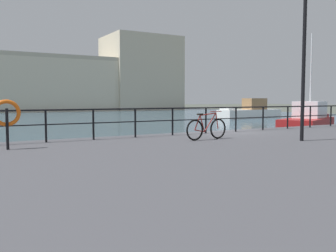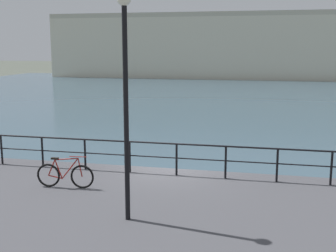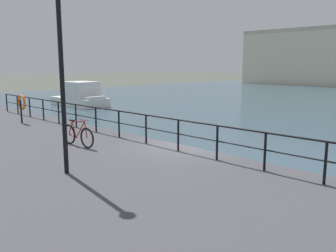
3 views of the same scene
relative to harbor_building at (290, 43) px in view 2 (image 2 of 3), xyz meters
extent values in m
plane|color=#4C5147|center=(-6.87, -56.68, -5.50)|extent=(240.00, 240.00, 0.00)
cube|color=#385160|center=(-6.87, -26.48, -5.50)|extent=(80.00, 60.00, 0.01)
cube|color=beige|center=(-6.87, 0.02, -0.85)|extent=(61.53, 10.67, 9.31)
cube|color=#B1A993|center=(-6.87, -5.02, 4.16)|extent=(61.53, 0.60, 0.70)
cylinder|color=black|center=(-12.83, -57.43, -4.12)|extent=(0.07, 0.07, 1.05)
cylinder|color=black|center=(-11.23, -57.43, -4.12)|extent=(0.07, 0.07, 1.05)
cylinder|color=black|center=(-9.63, -57.43, -4.12)|extent=(0.07, 0.07, 1.05)
cylinder|color=black|center=(-8.03, -57.43, -4.12)|extent=(0.07, 0.07, 1.05)
cylinder|color=black|center=(-6.43, -57.43, -4.12)|extent=(0.07, 0.07, 1.05)
cylinder|color=black|center=(-4.83, -57.43, -4.12)|extent=(0.07, 0.07, 1.05)
cylinder|color=black|center=(-3.24, -57.43, -4.12)|extent=(0.07, 0.07, 1.05)
cylinder|color=black|center=(-1.64, -57.43, -4.12)|extent=(0.07, 0.07, 1.05)
cylinder|color=black|center=(-8.83, -57.43, -3.60)|extent=(23.98, 0.06, 0.06)
cylinder|color=black|center=(-8.83, -57.43, -4.07)|extent=(23.98, 0.04, 0.04)
torus|color=black|center=(-8.90, -59.37, -4.29)|extent=(0.72, 0.12, 0.72)
torus|color=black|center=(-9.95, -59.45, -4.29)|extent=(0.72, 0.12, 0.72)
cylinder|color=maroon|center=(-9.27, -59.40, -4.05)|extent=(0.55, 0.08, 0.66)
cylinder|color=maroon|center=(-9.63, -59.42, -4.08)|extent=(0.24, 0.05, 0.58)
cylinder|color=maroon|center=(-9.37, -59.40, -3.76)|extent=(0.72, 0.09, 0.11)
cylinder|color=maroon|center=(-9.74, -59.43, -4.33)|extent=(0.43, 0.07, 0.12)
cylinder|color=maroon|center=(-9.84, -59.44, -4.04)|extent=(0.26, 0.06, 0.51)
cylinder|color=maroon|center=(-8.95, -59.37, -4.01)|extent=(0.14, 0.05, 0.57)
cube|color=black|center=(-9.73, -59.43, -3.76)|extent=(0.23, 0.11, 0.05)
cylinder|color=maroon|center=(-9.01, -59.38, -3.68)|extent=(0.52, 0.06, 0.02)
cylinder|color=black|center=(-6.86, -61.32, -2.11)|extent=(0.12, 0.12, 5.08)
camera|label=1|loc=(-16.93, -69.72, -3.24)|focal=39.28mm
camera|label=2|loc=(-3.73, -70.94, -0.46)|focal=46.53mm
camera|label=3|loc=(1.40, -65.87, -1.80)|focal=37.81mm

